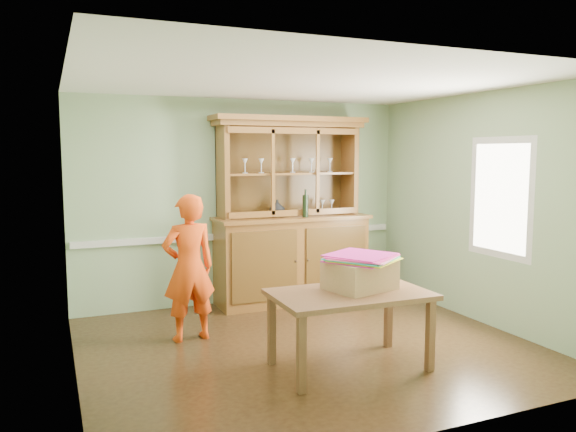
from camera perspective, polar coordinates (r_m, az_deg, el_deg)
name	(u,v)px	position (r m, az deg, el deg)	size (l,w,h in m)	color
floor	(307,346)	(5.99, 1.98, -13.06)	(4.50, 4.50, 0.00)	#422B15
ceiling	(308,81)	(5.69, 2.09, 13.51)	(4.50, 4.50, 0.00)	white
wall_back	(244,202)	(7.53, -4.45, 1.47)	(4.50, 4.50, 0.00)	#8BA87E
wall_left	(70,229)	(5.15, -21.24, -1.23)	(4.00, 4.00, 0.00)	#8BA87E
wall_right	(482,209)	(6.94, 19.09, 0.72)	(4.00, 4.00, 0.00)	#8BA87E
wall_front	(431,248)	(3.99, 14.37, -3.12)	(4.50, 4.50, 0.00)	#8BA87E
chair_rail	(245,235)	(7.56, -4.36, -1.94)	(4.41, 0.05, 0.08)	silver
framed_map	(71,203)	(5.43, -21.22, 1.26)	(0.03, 0.60, 0.46)	#332214
window_panel	(500,198)	(6.70, 20.72, 1.75)	(0.03, 0.96, 1.36)	silver
china_hutch	(291,238)	(7.53, 0.28, -2.24)	(2.10, 0.70, 2.47)	brown
dining_table	(350,301)	(5.28, 6.32, -8.57)	(1.46, 0.89, 0.72)	brown
cardboard_box	(360,275)	(5.35, 7.31, -5.94)	(0.59, 0.47, 0.27)	tan
kite_stack	(362,258)	(5.28, 7.55, -4.24)	(0.75, 0.75, 0.06)	#DB218A
person	(189,268)	(6.07, -10.04, -5.19)	(0.57, 0.38, 1.57)	#F1470F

